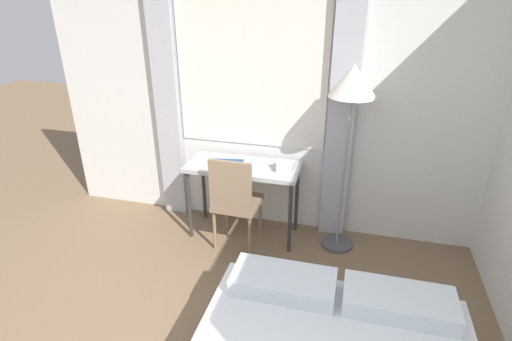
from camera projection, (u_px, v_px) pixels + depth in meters
wall_back_with_window at (281, 94)px, 3.64m from camera, size 4.63×0.13×2.70m
desk at (243, 173)px, 3.72m from camera, size 1.05×0.46×0.74m
desk_chair at (235, 198)px, 3.59m from camera, size 0.41×0.41×0.92m
standing_lamp at (352, 94)px, 3.20m from camera, size 0.39×0.39×1.70m
telephone at (286, 166)px, 3.57m from camera, size 0.17×0.15×0.10m
book at (227, 163)px, 3.70m from camera, size 0.32×0.20×0.02m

